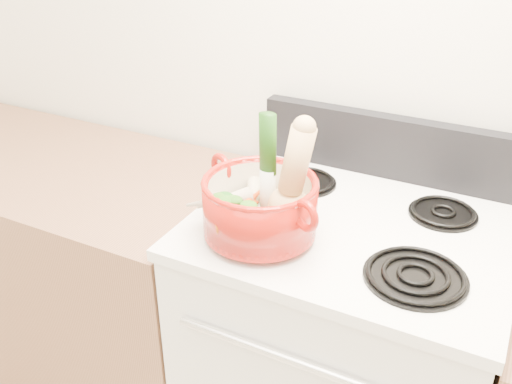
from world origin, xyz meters
The scene contains 25 objects.
wall_back centered at (0.00, 1.75, 1.30)m, with size 3.50×0.02×2.60m, color white.
stove_body centered at (0.00, 1.40, 0.46)m, with size 0.76×0.65×0.92m, color silver.
cooktop centered at (0.00, 1.40, 0.93)m, with size 0.78×0.67×0.03m, color white.
control_backsplash centered at (0.00, 1.70, 1.04)m, with size 0.76×0.05×0.18m, color black.
oven_handle centered at (0.00, 1.06, 0.78)m, with size 0.02×0.02×0.60m, color silver.
counter_left centered at (-1.07, 1.40, 0.45)m, with size 1.36×0.65×0.90m, color brown.
burner_front_left centered at (-0.19, 1.24, 0.96)m, with size 0.22×0.22×0.02m, color black.
burner_front_right centered at (0.19, 1.24, 0.96)m, with size 0.22×0.22×0.02m, color black.
burner_back_left centered at (-0.19, 1.54, 0.96)m, with size 0.17×0.17×0.02m, color black.
burner_back_right centered at (0.19, 1.54, 0.96)m, with size 0.17×0.17×0.02m, color black.
dutch_oven centered at (-0.18, 1.24, 1.03)m, with size 0.27×0.27×0.13m, color #99120A.
pot_handle_left centered at (-0.32, 1.30, 1.08)m, with size 0.07×0.07×0.02m, color #99120A.
pot_handle_right centered at (-0.04, 1.18, 1.08)m, with size 0.07×0.07×0.02m, color #99120A.
squash centered at (-0.12, 1.27, 1.12)m, with size 0.10×0.10×0.25m, color tan, non-canonical shape.
leek centered at (-0.18, 1.27, 1.13)m, with size 0.04×0.04×0.27m, color silver.
ginger centered at (-0.14, 1.30, 1.02)m, with size 0.08×0.06×0.04m, color #D9C585.
parsnip_0 centered at (-0.22, 1.26, 1.02)m, with size 0.05×0.05×0.24m, color beige.
parsnip_1 centered at (-0.27, 1.28, 1.02)m, with size 0.04×0.04×0.20m, color beige.
parsnip_2 centered at (-0.23, 1.30, 1.04)m, with size 0.05×0.05×0.21m, color beige.
parsnip_3 centered at (-0.28, 1.22, 1.04)m, with size 0.04×0.04×0.16m, color beige.
carrot_0 centered at (-0.18, 1.21, 1.01)m, with size 0.03×0.03×0.15m, color #DB3F0A.
carrot_1 centered at (-0.20, 1.19, 1.02)m, with size 0.03×0.03×0.14m, color red.
carrot_2 centered at (-0.18, 1.20, 1.03)m, with size 0.03×0.03×0.16m, color #D5580A.
carrot_3 centered at (-0.20, 1.17, 1.03)m, with size 0.03×0.03×0.13m, color #C9620A.
carrot_4 centered at (-0.21, 1.22, 1.04)m, with size 0.03×0.03×0.15m, color #DA3D0A.
Camera 1 is at (0.33, 0.21, 1.70)m, focal length 40.00 mm.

